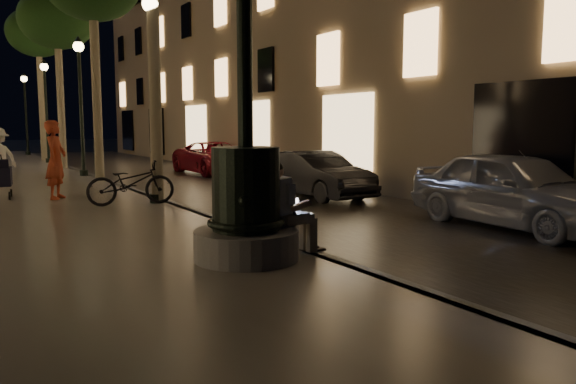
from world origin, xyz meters
TOP-DOWN VIEW (x-y plane):
  - ground at (0.00, 15.00)m, footprint 120.00×120.00m
  - cobble_lane at (3.00, 15.00)m, footprint 6.00×45.00m
  - curb_strip at (0.00, 15.00)m, footprint 0.25×45.00m
  - building_right at (10.00, 18.00)m, footprint 8.00×36.00m
  - fountain_lamppost at (-1.00, 2.00)m, footprint 1.40×1.40m
  - seated_man_laptop at (-0.39, 2.00)m, footprint 0.93×0.31m
  - tree_third at (-0.30, 20.00)m, footprint 3.00×3.00m
  - tree_far at (-0.22, 26.00)m, footprint 3.00×3.00m
  - lamp_curb_a at (-0.30, 8.00)m, footprint 0.36×0.36m
  - lamp_curb_b at (-0.30, 16.00)m, footprint 0.36×0.36m
  - lamp_curb_c at (-0.30, 24.00)m, footprint 0.36×0.36m
  - lamp_curb_d at (-0.30, 32.00)m, footprint 0.36×0.36m
  - stroller at (-3.28, 10.59)m, footprint 0.54×1.06m
  - car_front at (4.95, 2.33)m, footprint 2.08×4.54m
  - car_second at (4.21, 8.09)m, footprint 1.51×3.90m
  - car_third at (4.85, 16.29)m, footprint 2.17×4.69m
  - pedestrian_red at (-2.14, 9.87)m, footprint 0.74×0.83m
  - bicycle at (-0.89, 7.91)m, footprint 1.98×0.93m

SIDE VIEW (x-z plane):
  - ground at x=0.00m, z-range 0.00..0.00m
  - cobble_lane at x=3.00m, z-range 0.00..0.02m
  - curb_strip at x=0.00m, z-range 0.00..0.20m
  - car_second at x=4.21m, z-range 0.00..1.27m
  - car_third at x=4.85m, z-range 0.00..1.30m
  - bicycle at x=-0.89m, z-range 0.20..1.20m
  - stroller at x=-3.28m, z-range 0.20..1.27m
  - car_front at x=4.95m, z-range 0.00..1.51m
  - seated_man_laptop at x=-0.39m, z-range 0.24..1.54m
  - pedestrian_red at x=-2.14m, z-range 0.20..2.10m
  - fountain_lamppost at x=-1.00m, z-range -1.39..3.81m
  - lamp_curb_a at x=-0.30m, z-range 0.83..5.64m
  - lamp_curb_b at x=-0.30m, z-range 0.83..5.64m
  - lamp_curb_c at x=-0.30m, z-range 0.83..5.64m
  - lamp_curb_d at x=-0.30m, z-range 0.83..5.64m
  - tree_third at x=-0.30m, z-range 2.54..9.74m
  - tree_far at x=-0.22m, z-range 2.68..10.18m
  - building_right at x=10.00m, z-range 0.00..15.00m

